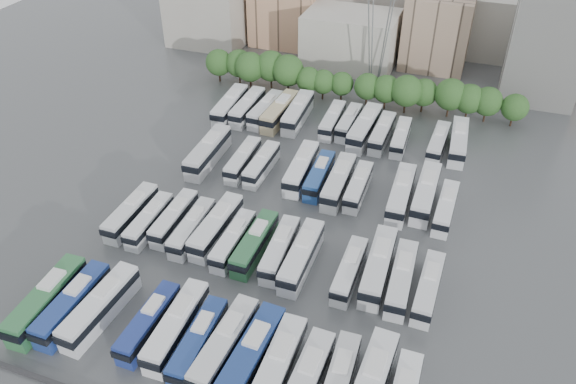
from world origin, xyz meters
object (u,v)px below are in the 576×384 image
(bus_r0_s7, at_px, (225,345))
(bus_r1_s7, at_px, (280,249))
(bus_r1_s3, at_px, (192,228))
(bus_r3_s4, at_px, (298,112))
(bus_r1_s11, at_px, (378,266))
(bus_r1_s5, at_px, (233,240))
(bus_r2_s8, at_px, (339,181))
(bus_r0_s6, at_px, (198,341))
(bus_r3_s6, at_px, (332,120))
(bus_r3_s12, at_px, (438,142))
(bus_r3_s9, at_px, (382,133))
(bus_r1_s0, at_px, (131,212))
(bus_r2_s12, at_px, (426,193))
(bus_r1_s8, at_px, (301,256))
(bus_r0_s11, at_px, (339,382))
(bus_r2_s13, at_px, (446,208))
(bus_r1_s12, at_px, (401,278))
(bus_r2_s9, at_px, (358,186))
(bus_r0_s9, at_px, (277,369))
(bus_r3_s3, at_px, (280,111))
(bus_r2_s3, at_px, (243,160))
(bus_r0_s1, at_px, (73,304))
(bus_r1_s4, at_px, (216,226))
(bus_r0_s4, at_px, (149,322))
(bus_r3_s2, at_px, (266,109))
(bus_r1_s13, at_px, (428,287))
(bus_r0_s2, at_px, (100,307))
(bus_r3_s0, at_px, (230,105))
(bus_r1_s6, at_px, (255,243))
(apartment_tower, at_px, (550,34))
(bus_r2_s1, at_px, (208,152))
(bus_r0_s0, at_px, (47,300))
(bus_r2_s6, at_px, (301,168))
(bus_r0_s5, at_px, (177,326))
(bus_r2_s11, at_px, (401,194))
(bus_r3_s1, at_px, (247,107))
(bus_r3_s7, at_px, (349,122))
(bus_r1_s2, at_px, (174,218))
(bus_r0_s10, at_px, (305,383))
(bus_r2_s7, at_px, (319,175))
(bus_r3_s13, at_px, (458,141))
(bus_r3_s10, at_px, (401,137))

(bus_r0_s7, relative_size, bus_r1_s7, 1.10)
(bus_r1_s3, distance_m, bus_r3_s4, 37.12)
(bus_r1_s11, relative_size, bus_r3_s4, 0.99)
(bus_r1_s5, xyz_separation_m, bus_r2_s8, (9.91, 18.09, 0.26))
(bus_r0_s6, xyz_separation_m, bus_r2_s8, (6.47, 35.23, 0.18))
(bus_r3_s6, distance_m, bus_r3_s12, 19.64)
(bus_r3_s4, relative_size, bus_r3_s9, 1.13)
(bus_r1_s0, bearing_deg, bus_r2_s12, 25.45)
(bus_r1_s8, bearing_deg, bus_r0_s11, -60.23)
(bus_r2_s13, bearing_deg, bus_r1_s12, -100.06)
(bus_r1_s5, relative_size, bus_r2_s9, 1.00)
(bus_r0_s9, xyz_separation_m, bus_r3_s3, (-19.92, 54.47, 0.01))
(bus_r2_s3, bearing_deg, bus_r1_s5, -71.63)
(bus_r0_s1, height_order, bus_r1_s4, bus_r1_s4)
(bus_r0_s4, xyz_separation_m, bus_r3_s2, (-6.50, 53.31, 0.11))
(bus_r0_s1, bearing_deg, bus_r1_s13, 23.75)
(bus_r0_s2, relative_size, bus_r3_s0, 0.97)
(bus_r1_s6, bearing_deg, bus_r1_s11, 4.35)
(apartment_tower, distance_m, bus_r1_s12, 67.14)
(bus_r3_s4, distance_m, bus_r3_s9, 16.70)
(bus_r0_s1, relative_size, bus_r1_s13, 1.09)
(bus_r3_s0, bearing_deg, bus_r2_s8, -36.35)
(bus_r0_s4, relative_size, bus_r1_s13, 0.99)
(bus_r3_s9, bearing_deg, bus_r2_s1, -146.46)
(bus_r1_s4, bearing_deg, bus_r0_s0, -122.48)
(bus_r1_s5, distance_m, bus_r2_s6, 19.95)
(bus_r0_s5, height_order, bus_r2_s11, bus_r2_s11)
(bus_r0_s4, xyz_separation_m, bus_r3_s1, (-10.10, 52.95, 0.19))
(bus_r2_s13, bearing_deg, bus_r3_s7, 136.18)
(bus_r1_s2, relative_size, bus_r2_s12, 0.85)
(bus_r0_s2, relative_size, bus_r3_s6, 1.11)
(bus_r0_s10, height_order, bus_r3_s2, bus_r0_s10)
(bus_r2_s8, bearing_deg, bus_r3_s2, 135.55)
(bus_r2_s3, relative_size, bus_r2_s7, 0.98)
(bus_r1_s3, height_order, bus_r2_s3, bus_r1_s3)
(bus_r2_s11, bearing_deg, bus_r2_s7, 175.06)
(bus_r0_s6, relative_size, bus_r2_s8, 0.91)
(bus_r3_s0, bearing_deg, bus_r3_s12, -2.88)
(bus_r0_s11, height_order, bus_r1_s3, bus_r0_s11)
(bus_r2_s1, xyz_separation_m, bus_r2_s8, (23.08, -0.86, -0.12))
(bus_r2_s11, xyz_separation_m, bus_r3_s2, (-29.50, 18.61, -0.14))
(bus_r1_s5, bearing_deg, bus_r3_s7, 80.27)
(bus_r3_s9, bearing_deg, bus_r3_s1, 179.48)
(bus_r0_s1, bearing_deg, bus_r1_s2, 80.55)
(bus_r1_s2, xyz_separation_m, bus_r1_s13, (36.56, -1.59, 0.02))
(bus_r0_s6, distance_m, bus_r3_s13, 58.66)
(bus_r0_s0, xyz_separation_m, bus_r1_s7, (23.22, 18.22, -0.23))
(bus_r3_s10, bearing_deg, bus_r0_s5, -109.44)
(bus_r1_s4, bearing_deg, bus_r1_s8, -6.15)
(bus_r0_s7, bearing_deg, bus_r1_s8, 81.42)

